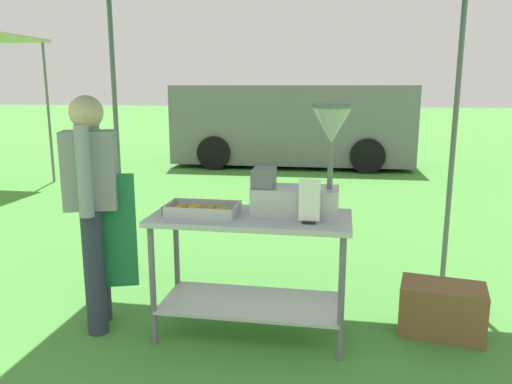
# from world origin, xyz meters

# --- Properties ---
(ground_plane) EXTENTS (70.00, 70.00, 0.00)m
(ground_plane) POSITION_xyz_m (0.00, 6.00, 0.00)
(ground_plane) COLOR #478E38
(donut_cart) EXTENTS (1.30, 0.58, 0.84)m
(donut_cart) POSITION_xyz_m (0.22, 0.99, 0.61)
(donut_cart) COLOR #B7B7BC
(donut_cart) RESTS_ON ground
(donut_tray) EXTENTS (0.47, 0.28, 0.07)m
(donut_tray) POSITION_xyz_m (-0.10, 0.96, 0.86)
(donut_tray) COLOR #B7B7BC
(donut_tray) RESTS_ON donut_cart
(donut_fryer) EXTENTS (0.63, 0.28, 0.72)m
(donut_fryer) POSITION_xyz_m (0.56, 1.07, 1.10)
(donut_fryer) COLOR #B7B7BC
(donut_fryer) RESTS_ON donut_cart
(menu_sign) EXTENTS (0.13, 0.05, 0.27)m
(menu_sign) POSITION_xyz_m (0.61, 0.85, 0.96)
(menu_sign) COLOR black
(menu_sign) RESTS_ON donut_cart
(vendor) EXTENTS (0.46, 0.53, 1.61)m
(vendor) POSITION_xyz_m (-0.85, 0.92, 0.90)
(vendor) COLOR #2D3347
(vendor) RESTS_ON ground
(supply_crate) EXTENTS (0.60, 0.43, 0.35)m
(supply_crate) POSITION_xyz_m (1.51, 1.22, 0.17)
(supply_crate) COLOR brown
(supply_crate) RESTS_ON ground
(van_grey) EXTENTS (4.98, 2.18, 1.69)m
(van_grey) POSITION_xyz_m (-0.24, 8.71, 0.88)
(van_grey) COLOR slate
(van_grey) RESTS_ON ground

